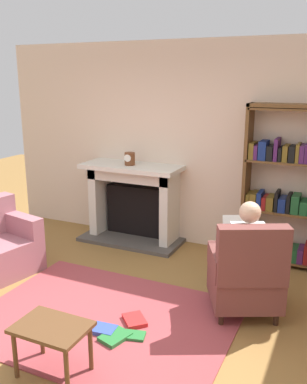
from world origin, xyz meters
The scene contains 10 objects.
ground centered at (0.00, 0.00, 0.00)m, with size 14.00×14.00×0.00m, color olive.
back_wall centered at (0.00, 2.55, 1.35)m, with size 5.60×0.10×2.70m, color beige.
area_rug centered at (0.00, 0.30, 0.01)m, with size 2.40×1.80×0.01m, color #9D3E43.
fireplace centered at (-0.71, 2.30, 0.58)m, with size 1.41×0.64×1.09m.
mantel_clock centered at (-0.72, 2.20, 1.17)m, with size 0.14×0.14×0.17m.
bookshelf centered at (1.30, 2.33, 0.91)m, with size 0.97×0.32×1.94m.
armchair_reading centered at (1.19, 0.94, 0.42)m, with size 0.85×0.84×0.97m.
seated_reader centered at (1.14, 1.05, 0.62)m, with size 0.52×0.60×1.14m.
side_table centered at (0.05, -0.52, 0.36)m, with size 0.56×0.39×0.42m.
scattered_books centered at (0.24, 0.18, 0.03)m, with size 0.52×0.61×0.04m.
Camera 1 is at (1.94, -2.76, 2.23)m, focal length 39.79 mm.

